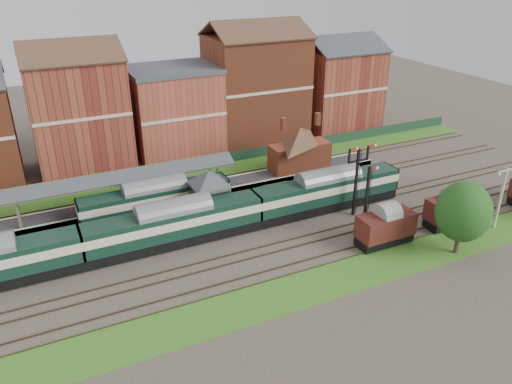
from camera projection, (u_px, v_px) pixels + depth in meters
name	position (u px, v px, depth m)	size (l,w,h in m)	color
ground	(248.00, 228.00, 53.91)	(160.00, 160.00, 0.00)	#473D33
grass_back	(198.00, 174.00, 66.91)	(90.00, 4.50, 0.06)	#2D6619
grass_front	(304.00, 288.00, 44.14)	(90.00, 5.00, 0.06)	#2D6619
fence	(193.00, 164.00, 68.22)	(90.00, 0.12, 1.50)	#193823
platform	(176.00, 196.00, 59.68)	(55.00, 3.40, 1.00)	#2D2D2D
signal_box	(210.00, 194.00, 54.01)	(5.40, 5.40, 6.00)	#657D59
brick_hut	(275.00, 197.00, 57.98)	(3.20, 2.64, 2.94)	maroon
station_building	(300.00, 148.00, 64.79)	(8.10, 8.10, 5.90)	#974326
canopy	(121.00, 174.00, 55.58)	(26.00, 3.89, 4.08)	#4F5132
semaphore_bracket	(357.00, 177.00, 54.55)	(3.60, 0.25, 8.18)	black
semaphore_siding	(366.00, 202.00, 50.31)	(1.23, 0.25, 8.00)	black
yard_lamp	(501.00, 195.00, 52.16)	(2.60, 0.22, 7.00)	beige
town_backdrop	(173.00, 107.00, 71.14)	(69.00, 10.00, 16.00)	#974326
dmu_train	(175.00, 224.00, 49.76)	(54.07, 2.84, 4.15)	black
platform_railcar	(156.00, 199.00, 55.05)	(16.68, 2.63, 3.84)	black
goods_van_a	(385.00, 226.00, 50.04)	(5.89, 2.55, 3.57)	black
goods_van_b	(452.00, 209.00, 53.51)	(5.74, 2.49, 3.48)	black
tree_far	(463.00, 212.00, 47.39)	(5.21, 5.21, 7.60)	#382619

